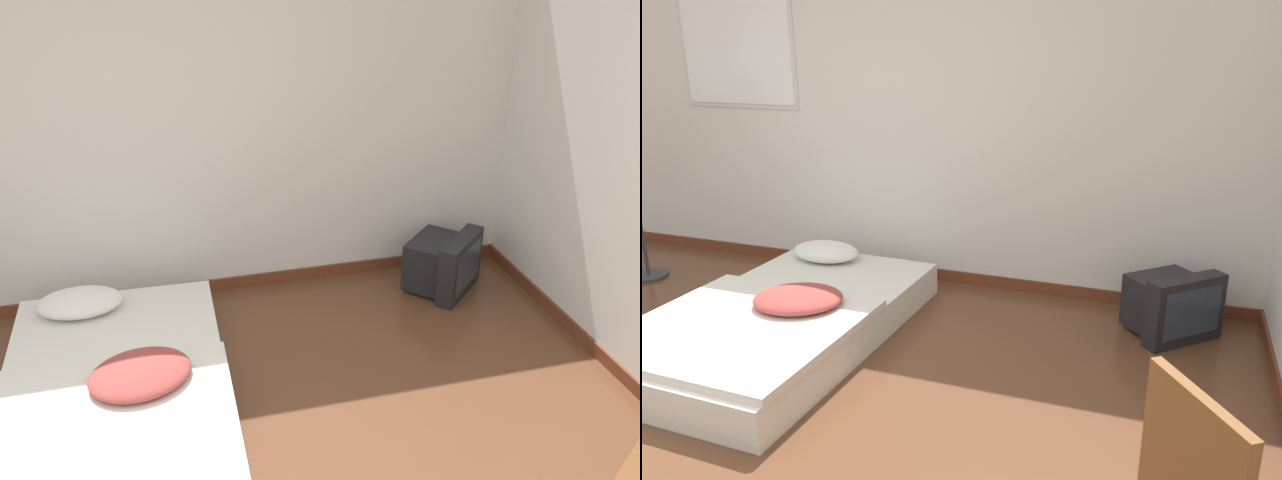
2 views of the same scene
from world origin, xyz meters
The scene contains 4 objects.
ground_plane centered at (0.00, 0.00, 0.00)m, with size 20.00×20.00×0.00m, color brown.
wall_back centered at (-0.02, 2.43, 1.29)m, with size 7.70×0.08×2.60m.
mattress_bed centered at (-0.22, 1.12, 0.14)m, with size 1.27×2.09×0.37m.
crt_tv centered at (2.06, 2.01, 0.20)m, with size 0.63×0.63×0.43m.
Camera 2 is at (2.02, -1.86, 1.82)m, focal length 35.00 mm.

